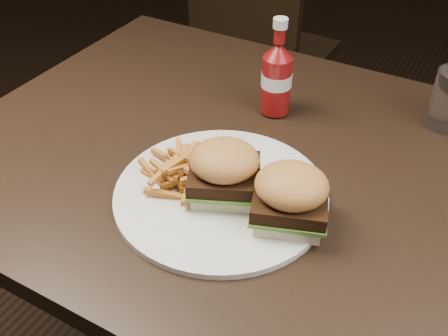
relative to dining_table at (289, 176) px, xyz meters
The scene contains 7 objects.
dining_table is the anchor object (origin of this frame).
chair_far 1.10m from the dining_table, 116.90° to the left, with size 0.41×0.41×0.04m, color black.
plate 0.14m from the dining_table, 118.58° to the right, with size 0.34×0.34×0.01m, color white.
sandwich_half_a 0.14m from the dining_table, 115.48° to the right, with size 0.09×0.09×0.02m, color beige.
sandwich_half_b 0.14m from the dining_table, 67.84° to the right, with size 0.09×0.09×0.02m, color beige.
fries_pile 0.19m from the dining_table, 137.52° to the right, with size 0.12×0.12×0.05m, color orange, non-canonical shape.
ketchup_bottle 0.19m from the dining_table, 123.77° to the left, with size 0.06×0.06×0.11m, color maroon.
Camera 1 is at (0.24, -0.65, 1.30)m, focal length 42.00 mm.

